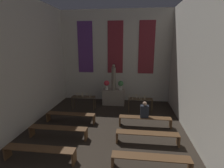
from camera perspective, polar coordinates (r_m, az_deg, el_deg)
name	(u,v)px	position (r m, az deg, el deg)	size (l,w,h in m)	color
wall_back	(115,56)	(11.19, 1.11, 9.09)	(7.09, 0.16, 5.68)	silver
wall_left	(17,64)	(8.00, -28.57, 5.64)	(0.12, 9.40, 5.68)	silver
wall_right	(200,67)	(6.93, 26.75, 4.91)	(0.12, 9.40, 5.68)	silver
altar	(114,97)	(10.70, 0.52, -4.26)	(1.31, 0.61, 0.93)	gray
statue	(114,78)	(10.41, 0.54, 2.00)	(0.26, 0.26, 1.54)	gray
flower_vase_left	(107,84)	(10.54, -1.77, 0.04)	(0.33, 0.33, 0.56)	beige
flower_vase_right	(121,84)	(10.45, 2.86, -0.09)	(0.33, 0.33, 0.56)	beige
candle_rack_left	(83,98)	(9.94, -9.31, -4.57)	(1.29, 0.45, 0.95)	#473823
candle_rack_right	(140,100)	(9.56, 9.20, -5.27)	(1.29, 0.45, 0.97)	#473823
pew_second_left	(40,151)	(6.35, -22.56, -19.61)	(2.31, 0.36, 0.44)	brown
pew_second_right	(151,160)	(5.70, 12.52, -23.03)	(2.31, 0.36, 0.44)	brown
pew_third_left	(58,130)	(7.43, -17.16, -14.14)	(2.31, 0.36, 0.44)	brown
pew_third_right	(147,135)	(6.88, 11.42, -16.14)	(2.31, 0.36, 0.44)	brown
pew_back_left	(71,116)	(8.60, -13.35, -10.03)	(2.31, 0.36, 0.44)	brown
pew_back_right	(145,119)	(8.13, 10.69, -11.31)	(2.31, 0.36, 0.44)	brown
person_seated	(144,111)	(7.96, 10.55, -8.51)	(0.36, 0.24, 0.73)	#282D38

